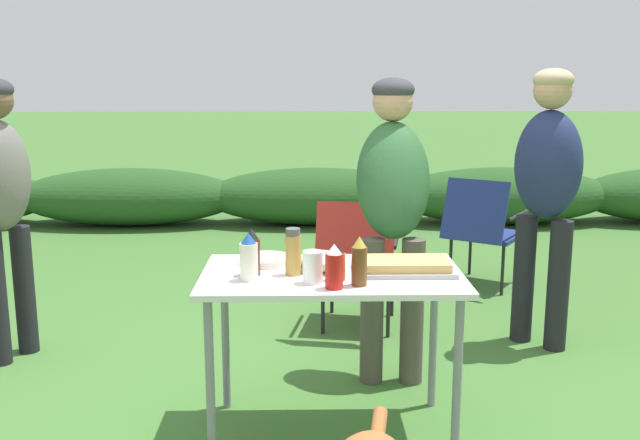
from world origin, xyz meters
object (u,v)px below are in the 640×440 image
Objects in this scene: paper_cup_stack at (313,267)px; standing_person_in_dark_puffer at (393,196)px; standing_person_in_olive_jacket at (1,190)px; camp_chair_near_hedge at (482,227)px; plate_stack at (266,260)px; hot_sauce_bottle at (338,264)px; folding_table at (332,290)px; beer_bottle at (359,262)px; mayo_bottle at (249,258)px; ketchup_bottle at (335,267)px; food_tray at (403,266)px; spice_jar at (293,252)px; camp_chair_green_behind_table at (357,257)px; mixing_bowl at (321,261)px; standing_person_in_gray_fleece at (547,180)px; bbq_sauce_bottle at (252,253)px.

standing_person_in_dark_puffer is (0.41, 0.81, 0.15)m from paper_cup_stack.
standing_person_in_olive_jacket is 1.86× the size of camp_chair_near_hedge.
plate_stack is 0.41m from hot_sauce_bottle.
hot_sauce_bottle is (0.02, -0.11, 0.14)m from folding_table.
beer_bottle is 0.13× the size of standing_person_in_dark_puffer.
standing_person_in_olive_jacket is (-1.41, 1.02, 0.12)m from mayo_bottle.
standing_person_in_dark_puffer reaches higher than beer_bottle.
ketchup_bottle is at bearing -98.50° from hot_sauce_bottle.
food_tray is 2.40× the size of ketchup_bottle.
beer_bottle is at bearing -136.16° from food_tray.
camp_chair_green_behind_table is (0.37, 1.34, -0.37)m from spice_jar.
standing_person_in_dark_puffer is (0.38, 0.61, 0.18)m from mixing_bowl.
standing_person_in_dark_puffer is (0.31, 0.77, 0.15)m from hot_sauce_bottle.
folding_table is 0.40m from mayo_bottle.
mixing_bowl is at bearing 137.02° from folding_table.
beer_bottle is 0.12× the size of standing_person_in_gray_fleece.
standing_person_in_olive_jacket reaches higher than camp_chair_near_hedge.
ketchup_bottle is 0.21× the size of camp_chair_green_behind_table.
standing_person_in_gray_fleece reaches higher than hot_sauce_bottle.
standing_person_in_olive_jacket reaches higher than mixing_bowl.
standing_person_in_dark_puffer is 1.86× the size of camp_chair_green_behind_table.
plate_stack is 2.54m from camp_chair_near_hedge.
mixing_bowl is 1.92m from standing_person_in_olive_jacket.
paper_cup_stack is at bearing -84.36° from camp_chair_near_hedge.
camp_chair_green_behind_table is (0.25, 1.27, -0.31)m from mixing_bowl.
hot_sauce_bottle is at bearing -92.81° from standing_person_in_gray_fleece.
food_tray is 2.18× the size of mayo_bottle.
beer_bottle reaches higher than mayo_bottle.
bbq_sauce_bottle is 0.24× the size of camp_chair_green_behind_table.
standing_person_in_gray_fleece is at bearing 43.45° from hot_sauce_bottle.
beer_bottle is 1.55m from camp_chair_green_behind_table.
mixing_bowl is at bearing -118.87° from standing_person_in_dark_puffer.
spice_jar is at bearing 1.00° from bbq_sauce_bottle.
standing_person_in_dark_puffer reaches higher than bbq_sauce_bottle.
hot_sauce_bottle is 2.62m from camp_chair_near_hedge.
standing_person_in_gray_fleece is 1.26m from camp_chair_near_hedge.
standing_person_in_gray_fleece is at bearing 37.42° from spice_jar.
camp_chair_green_behind_table is (0.54, 1.42, -0.37)m from mayo_bottle.
beer_bottle is 0.89m from standing_person_in_dark_puffer.
camp_chair_near_hedge is (0.98, 0.89, 0.00)m from camp_chair_green_behind_table.
camp_chair_near_hedge is at bearing 63.74° from standing_person_in_dark_puffer.
plate_stack is 0.49m from ketchup_bottle.
beer_bottle is (0.10, 0.04, 0.01)m from ketchup_bottle.
mixing_bowl is 0.13× the size of standing_person_in_gray_fleece.
spice_jar is at bearing -98.84° from standing_person_in_gray_fleece.
camp_chair_green_behind_table is (-0.10, 1.31, -0.30)m from food_tray.
food_tray is 0.47m from spice_jar.
spice_jar is at bearing -170.54° from folding_table.
paper_cup_stack is 0.15m from spice_jar.
mixing_bowl is (0.24, -0.11, 0.03)m from plate_stack.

